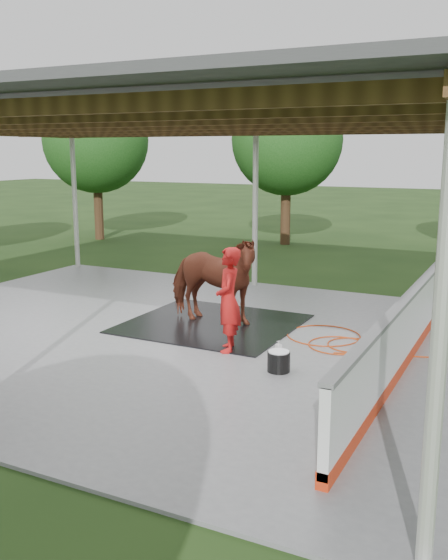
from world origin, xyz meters
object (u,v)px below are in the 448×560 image
at_px(dasher_board, 403,336).
at_px(wash_bucket, 279,361).
at_px(horse, 212,280).
at_px(handler, 228,300).

height_order(dasher_board, wash_bucket, dasher_board).
bearing_deg(horse, dasher_board, -101.74).
distance_m(horse, wash_bucket, 2.98).
bearing_deg(handler, wash_bucket, 39.33).
bearing_deg(dasher_board, handler, -172.66).
xyz_separation_m(dasher_board, wash_bucket, (-1.69, -0.94, -0.37)).
bearing_deg(wash_bucket, horse, 138.63).
relative_size(horse, wash_bucket, 5.85).
height_order(handler, wash_bucket, handler).
bearing_deg(horse, handler, -140.34).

